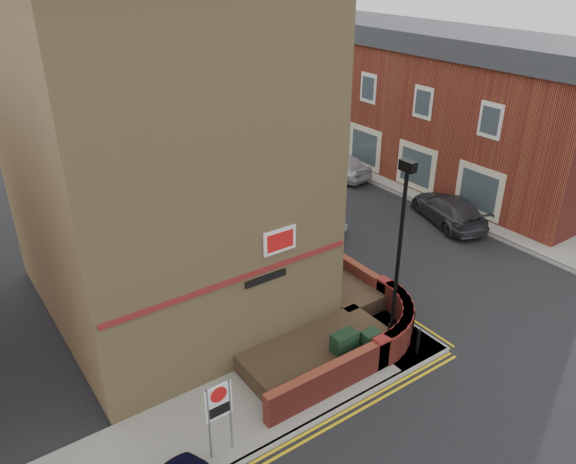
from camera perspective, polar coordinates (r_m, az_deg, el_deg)
The scene contains 27 objects.
ground at distance 17.44m, azimuth 9.22°, elevation -15.38°, with size 120.00×120.00×0.00m, color black.
pavement_corner at distance 16.65m, azimuth -3.72°, elevation -17.22°, with size 13.00×3.00×0.12m, color gray.
pavement_main at distance 29.74m, azimuth -9.47°, elevation 3.54°, with size 2.00×32.00×0.12m, color gray.
pavement_far at distance 33.45m, azimuth 10.11°, elevation 6.16°, with size 4.00×40.00×0.12m, color gray.
kerb_side at distance 15.76m, azimuth -0.65°, elevation -20.36°, with size 13.00×0.15×0.12m, color gray.
kerb_main_near at distance 30.14m, azimuth -7.77°, elevation 3.99°, with size 0.15×32.00×0.12m, color gray.
kerb_main_far at distance 32.14m, azimuth 7.55°, elevation 5.48°, with size 0.15×40.00×0.12m, color gray.
yellow_lines_side at distance 15.66m, azimuth -0.09°, elevation -21.04°, with size 13.00×0.28×0.01m, color gold.
yellow_lines_main at distance 30.27m, azimuth -7.35°, elevation 4.01°, with size 0.28×32.00×0.01m, color gold.
corner_building at distance 18.92m, azimuth -13.13°, elevation 9.55°, with size 8.95×10.40×13.60m.
garden_wall at distance 18.83m, azimuth 3.89°, elevation -11.35°, with size 6.80×6.00×1.20m, color maroon, non-canonical shape.
lamppost at distance 17.13m, azimuth 11.15°, elevation -2.62°, with size 0.25×0.50×6.30m.
utility_cabinet_large at distance 17.52m, azimuth 5.69°, elevation -11.80°, with size 0.80×0.45×1.20m, color black.
utility_cabinet_small at distance 17.82m, azimuth 8.32°, elevation -11.43°, with size 0.55×0.40×1.10m, color black.
bollard_near at distance 18.46m, azimuth 13.06°, elevation -10.78°, with size 0.11×0.11×0.90m, color black.
bollard_far at distance 19.24m, azimuth 12.54°, elevation -8.97°, with size 0.11×0.11×0.90m, color black.
zone_sign at distance 14.40m, azimuth -7.02°, elevation -17.26°, with size 0.72×0.07×2.20m.
far_terrace at distance 36.11m, azimuth 7.82°, elevation 14.44°, with size 5.40×30.40×8.00m.
far_terrace_cream at distance 53.20m, azimuth -8.35°, elevation 18.35°, with size 5.40×12.40×8.00m.
tree_near at distance 26.56m, azimuth -8.30°, elevation 11.43°, with size 3.64×3.65×6.70m.
tree_mid at distance 33.61m, azimuth -14.93°, elevation 14.92°, with size 4.03×4.03×7.42m.
tree_far at distance 41.13m, azimuth -19.16°, elevation 16.01°, with size 3.81×3.81×7.00m.
traffic_light_assembly at distance 36.97m, azimuth -15.62°, elevation 12.00°, with size 0.20×0.16×4.20m.
silver_car_near at distance 25.78m, azimuth 1.35°, elevation 1.67°, with size 1.43×4.10×1.35m, color #A8AAB0.
red_car_main at distance 30.16m, azimuth -6.84°, elevation 5.37°, with size 2.31×5.01×1.39m, color maroon.
grey_car_far at distance 27.48m, azimuth 15.99°, elevation 2.23°, with size 1.88×4.62×1.34m, color #2D2D32.
silver_car_far at distance 32.07m, azimuth 4.99°, elevation 6.83°, with size 1.70×4.23×1.44m, color #B4B6BD.
Camera 1 is at (-9.54, -8.86, 11.61)m, focal length 35.00 mm.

